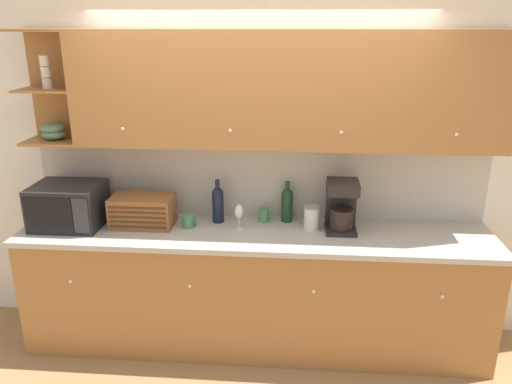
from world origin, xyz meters
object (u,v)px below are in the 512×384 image
at_px(bread_box, 143,211).
at_px(second_wine_bottle, 287,203).
at_px(wine_glass, 239,213).
at_px(wine_bottle, 218,203).
at_px(mug_blue_second, 189,221).
at_px(coffee_maker, 342,205).
at_px(microwave, 68,205).
at_px(mug, 264,215).
at_px(storage_canister, 312,218).

distance_m(bread_box, second_wine_bottle, 1.10).
distance_m(wine_glass, second_wine_bottle, 0.40).
relative_size(wine_bottle, wine_glass, 1.76).
bearing_deg(mug_blue_second, wine_bottle, 31.63).
bearing_deg(wine_glass, coffee_maker, 2.93).
bearing_deg(second_wine_bottle, wine_glass, -151.98).
height_order(microwave, second_wine_bottle, same).
height_order(wine_bottle, mug, wine_bottle).
height_order(mug_blue_second, mug, mug).
bearing_deg(second_wine_bottle, coffee_maker, -20.40).
height_order(wine_glass, storage_canister, wine_glass).
height_order(microwave, mug_blue_second, microwave).
distance_m(microwave, wine_bottle, 1.12).
bearing_deg(storage_canister, coffee_maker, 0.13).
xyz_separation_m(mug_blue_second, wine_bottle, (0.20, 0.13, 0.10)).
bearing_deg(wine_glass, microwave, -178.48).
xyz_separation_m(bread_box, wine_bottle, (0.55, 0.12, 0.04)).
relative_size(bread_box, coffee_maker, 1.19).
height_order(mug, second_wine_bottle, second_wine_bottle).
bearing_deg(bread_box, storage_canister, 1.24).
bearing_deg(mug_blue_second, wine_glass, -0.60).
bearing_deg(coffee_maker, second_wine_bottle, 159.60).
height_order(bread_box, wine_glass, bread_box).
distance_m(microwave, wine_glass, 1.28).
bearing_deg(second_wine_bottle, bread_box, -170.73).
distance_m(wine_bottle, coffee_maker, 0.93).
bearing_deg(bread_box, microwave, -175.39).
bearing_deg(wine_bottle, second_wine_bottle, 6.13).
relative_size(mug, storage_canister, 0.58).
height_order(mug, storage_canister, storage_canister).
bearing_deg(storage_canister, mug_blue_second, -177.88).
distance_m(mug, storage_canister, 0.38).
distance_m(wine_bottle, wine_glass, 0.22).
bearing_deg(storage_canister, wine_glass, -175.95).
xyz_separation_m(microwave, wine_glass, (1.28, 0.03, -0.03)).
bearing_deg(coffee_maker, wine_glass, -177.07).
xyz_separation_m(microwave, mug_blue_second, (0.90, 0.04, -0.11)).
height_order(microwave, coffee_maker, coffee_maker).
bearing_deg(mug, storage_canister, -19.54).
bearing_deg(wine_glass, mug_blue_second, 179.40).
distance_m(bread_box, wine_bottle, 0.57).
height_order(wine_bottle, coffee_maker, coffee_maker).
bearing_deg(microwave, storage_canister, 2.27).
distance_m(mug_blue_second, coffee_maker, 1.14).
relative_size(second_wine_bottle, storage_canister, 1.79).
relative_size(wine_bottle, second_wine_bottle, 1.05).
bearing_deg(wine_bottle, microwave, -171.55).
relative_size(microwave, mug_blue_second, 4.84).
bearing_deg(storage_canister, bread_box, -178.76).
height_order(bread_box, wine_bottle, wine_bottle).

